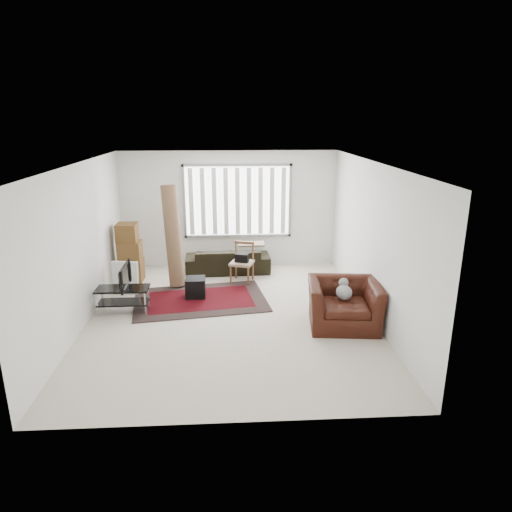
{
  "coord_description": "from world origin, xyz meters",
  "views": [
    {
      "loc": [
        0.01,
        -7.54,
        3.43
      ],
      "look_at": [
        0.47,
        0.22,
        1.05
      ],
      "focal_mm": 32.0,
      "sensor_mm": 36.0,
      "label": 1
    }
  ],
  "objects_px": {
    "moving_boxes": "(130,255)",
    "side_chair": "(242,261)",
    "sofa": "(228,256)",
    "armchair": "(344,301)",
    "tv_stand": "(123,294)"
  },
  "relations": [
    {
      "from": "tv_stand",
      "to": "moving_boxes",
      "type": "distance_m",
      "value": 1.7
    },
    {
      "from": "moving_boxes",
      "to": "armchair",
      "type": "relative_size",
      "value": 0.97
    },
    {
      "from": "side_chair",
      "to": "armchair",
      "type": "xyz_separation_m",
      "value": [
        1.66,
        -2.27,
        -0.03
      ]
    },
    {
      "from": "side_chair",
      "to": "armchair",
      "type": "bearing_deg",
      "value": -35.61
    },
    {
      "from": "sofa",
      "to": "side_chair",
      "type": "relative_size",
      "value": 2.23
    },
    {
      "from": "moving_boxes",
      "to": "armchair",
      "type": "xyz_separation_m",
      "value": [
        4.07,
        -2.46,
        -0.14
      ]
    },
    {
      "from": "side_chair",
      "to": "armchair",
      "type": "relative_size",
      "value": 0.66
    },
    {
      "from": "moving_boxes",
      "to": "side_chair",
      "type": "relative_size",
      "value": 1.49
    },
    {
      "from": "armchair",
      "to": "side_chair",
      "type": "bearing_deg",
      "value": 132.46
    },
    {
      "from": "sofa",
      "to": "armchair",
      "type": "distance_m",
      "value": 3.54
    },
    {
      "from": "tv_stand",
      "to": "sofa",
      "type": "xyz_separation_m",
      "value": [
        1.9,
        2.15,
        0.03
      ]
    },
    {
      "from": "tv_stand",
      "to": "sofa",
      "type": "bearing_deg",
      "value": 48.53
    },
    {
      "from": "tv_stand",
      "to": "armchair",
      "type": "xyz_separation_m",
      "value": [
        3.87,
        -0.79,
        0.11
      ]
    },
    {
      "from": "moving_boxes",
      "to": "side_chair",
      "type": "height_order",
      "value": "moving_boxes"
    },
    {
      "from": "armchair",
      "to": "moving_boxes",
      "type": "bearing_deg",
      "value": 155.14
    }
  ]
}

